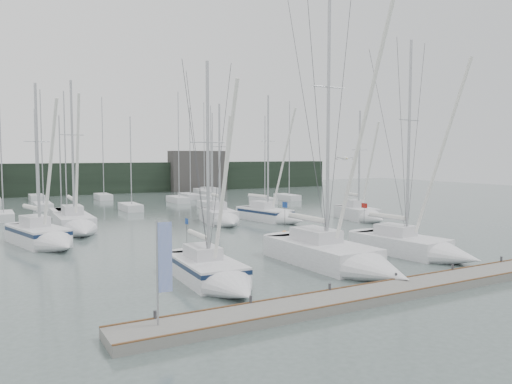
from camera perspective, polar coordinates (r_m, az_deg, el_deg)
ground at (r=27.25m, az=6.56°, el=-9.33°), size 160.00×160.00×0.00m
dock at (r=23.45m, az=13.81°, el=-11.20°), size 24.00×2.00×0.40m
far_treeline at (r=85.03m, az=-18.48°, el=1.48°), size 90.00×4.00×5.00m
far_building_right at (r=88.16m, az=-6.67°, el=2.42°), size 10.00×3.00×7.00m
mast_forest at (r=66.71m, az=-14.58°, el=-0.90°), size 52.27×28.29×14.78m
sailboat_near_left at (r=24.61m, az=-4.46°, el=-9.56°), size 2.90×8.43×11.88m
sailboat_near_center at (r=28.16m, az=10.38°, el=-7.70°), size 3.66×10.92×17.41m
sailboat_near_right at (r=32.86m, az=18.75°, el=-6.21°), size 3.99×8.97×14.53m
sailboat_mid_a at (r=37.67m, az=-22.91°, el=-4.85°), size 4.64×8.68×12.20m
sailboat_mid_b at (r=43.36m, az=-19.79°, el=-3.61°), size 2.80×8.79×13.37m
sailboat_mid_c at (r=45.77m, az=-3.83°, el=-2.98°), size 3.49×7.28×11.82m
sailboat_mid_d at (r=47.53m, az=2.20°, el=-2.72°), size 3.98×8.34×12.84m
sailboat_mid_e at (r=49.33m, az=12.22°, el=-2.58°), size 3.59×7.36×11.42m
buoy_a at (r=33.65m, az=-10.91°, el=-6.75°), size 0.51×0.51×0.51m
buoy_b at (r=40.28m, az=3.27°, el=-4.84°), size 0.59×0.59×0.59m
dock_banner at (r=18.03m, az=-10.66°, el=-7.97°), size 0.57×0.11×3.75m
seagull at (r=28.10m, az=10.13°, el=3.80°), size 1.06×0.49×0.21m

